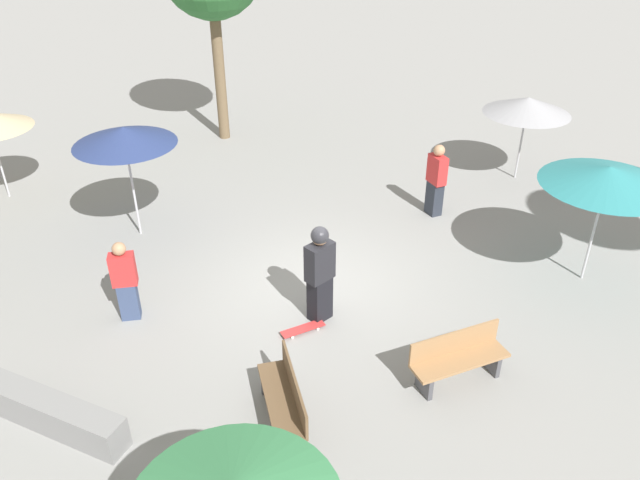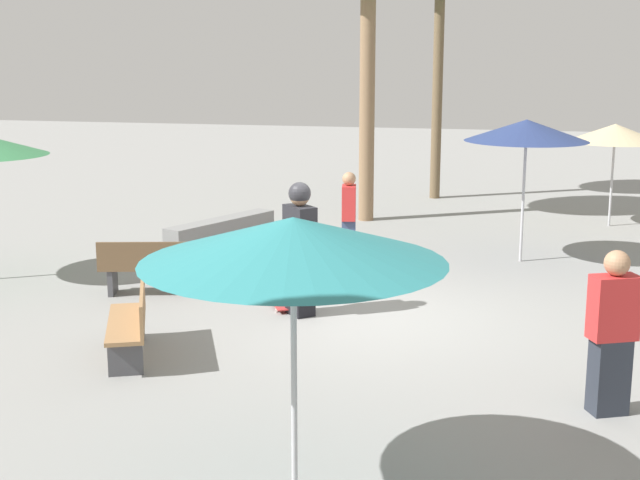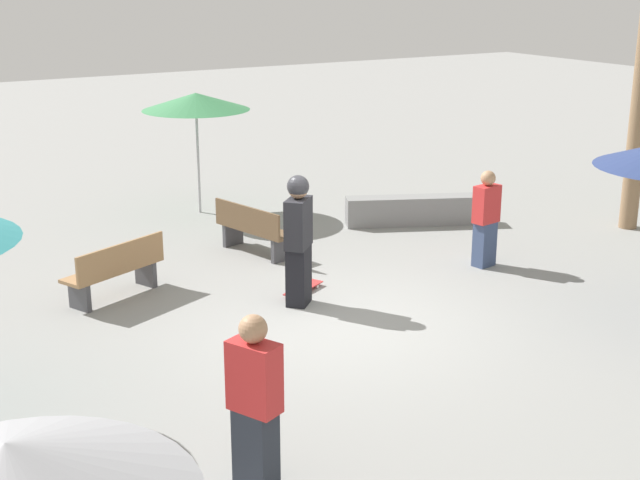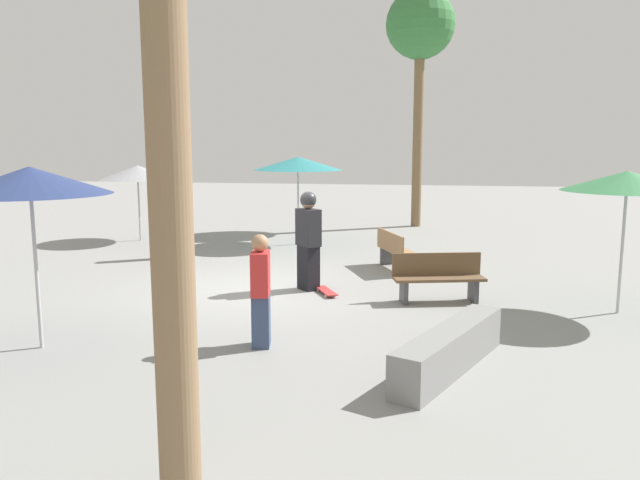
{
  "view_description": "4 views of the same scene",
  "coord_description": "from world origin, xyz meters",
  "px_view_note": "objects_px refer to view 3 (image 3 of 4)",
  "views": [
    {
      "loc": [
        0.14,
        -9.82,
        7.04
      ],
      "look_at": [
        0.16,
        -0.5,
        1.39
      ],
      "focal_mm": 35.0,
      "sensor_mm": 36.0,
      "label": 1
    },
    {
      "loc": [
        11.8,
        2.05,
        3.67
      ],
      "look_at": [
        -0.13,
        -0.68,
        1.03
      ],
      "focal_mm": 50.0,
      "sensor_mm": 36.0,
      "label": 2
    },
    {
      "loc": [
        5.94,
        9.5,
        4.59
      ],
      "look_at": [
        -0.17,
        -0.84,
        0.93
      ],
      "focal_mm": 50.0,
      "sensor_mm": 36.0,
      "label": 3
    },
    {
      "loc": [
        -11.34,
        -3.08,
        2.8
      ],
      "look_at": [
        -0.34,
        -1.22,
        1.04
      ],
      "focal_mm": 35.0,
      "sensor_mm": 36.0,
      "label": 4
    }
  ],
  "objects_px": {
    "shade_umbrella_grey": "(8,476)",
    "bystander_far": "(486,219)",
    "bench_far": "(116,270)",
    "shade_umbrella_green": "(196,102)",
    "skateboard": "(303,288)",
    "bystander_watching": "(255,404)",
    "concrete_ledge": "(415,210)",
    "skater_main": "(298,236)",
    "bench_near": "(254,229)"
  },
  "relations": [
    {
      "from": "shade_umbrella_grey",
      "to": "bystander_watching",
      "type": "xyz_separation_m",
      "value": [
        -2.45,
        -1.96,
        -1.09
      ]
    },
    {
      "from": "concrete_ledge",
      "to": "shade_umbrella_green",
      "type": "distance_m",
      "value": 4.64
    },
    {
      "from": "bench_far",
      "to": "skateboard",
      "type": "bearing_deg",
      "value": -48.59
    },
    {
      "from": "shade_umbrella_grey",
      "to": "bystander_far",
      "type": "bearing_deg",
      "value": -145.47
    },
    {
      "from": "skateboard",
      "to": "shade_umbrella_green",
      "type": "relative_size",
      "value": 0.34
    },
    {
      "from": "bench_near",
      "to": "bystander_watching",
      "type": "height_order",
      "value": "bystander_watching"
    },
    {
      "from": "shade_umbrella_green",
      "to": "bystander_watching",
      "type": "xyz_separation_m",
      "value": [
        3.43,
        9.28,
        -1.32
      ]
    },
    {
      "from": "skater_main",
      "to": "bench_near",
      "type": "relative_size",
      "value": 1.13
    },
    {
      "from": "concrete_ledge",
      "to": "bystander_far",
      "type": "xyz_separation_m",
      "value": [
        0.51,
        2.54,
        0.51
      ]
    },
    {
      "from": "bench_far",
      "to": "bystander_watching",
      "type": "relative_size",
      "value": 0.96
    },
    {
      "from": "skateboard",
      "to": "bystander_far",
      "type": "height_order",
      "value": "bystander_far"
    },
    {
      "from": "skater_main",
      "to": "bench_near",
      "type": "xyz_separation_m",
      "value": [
        -0.5,
        -2.43,
        -0.59
      ]
    },
    {
      "from": "skateboard",
      "to": "skater_main",
      "type": "bearing_deg",
      "value": -154.7
    },
    {
      "from": "skateboard",
      "to": "bench_far",
      "type": "distance_m",
      "value": 2.74
    },
    {
      "from": "skater_main",
      "to": "shade_umbrella_green",
      "type": "height_order",
      "value": "shade_umbrella_green"
    },
    {
      "from": "skater_main",
      "to": "shade_umbrella_grey",
      "type": "distance_m",
      "value": 7.83
    },
    {
      "from": "shade_umbrella_green",
      "to": "concrete_ledge",
      "type": "bearing_deg",
      "value": 137.82
    },
    {
      "from": "bench_near",
      "to": "concrete_ledge",
      "type": "bearing_deg",
      "value": 77.48
    },
    {
      "from": "skateboard",
      "to": "concrete_ledge",
      "type": "height_order",
      "value": "concrete_ledge"
    },
    {
      "from": "bench_far",
      "to": "concrete_ledge",
      "type": "bearing_deg",
      "value": -14.14
    },
    {
      "from": "shade_umbrella_green",
      "to": "bystander_far",
      "type": "distance_m",
      "value": 6.15
    },
    {
      "from": "shade_umbrella_green",
      "to": "bystander_watching",
      "type": "distance_m",
      "value": 9.98
    },
    {
      "from": "bench_far",
      "to": "bystander_far",
      "type": "bearing_deg",
      "value": -39.03
    },
    {
      "from": "shade_umbrella_green",
      "to": "bystander_far",
      "type": "height_order",
      "value": "shade_umbrella_green"
    },
    {
      "from": "skateboard",
      "to": "shade_umbrella_green",
      "type": "xyz_separation_m",
      "value": [
        -0.48,
        -4.97,
        2.12
      ]
    },
    {
      "from": "bystander_watching",
      "to": "bystander_far",
      "type": "relative_size",
      "value": 1.09
    },
    {
      "from": "shade_umbrella_green",
      "to": "shade_umbrella_grey",
      "type": "xyz_separation_m",
      "value": [
        5.88,
        11.23,
        -0.24
      ]
    },
    {
      "from": "shade_umbrella_grey",
      "to": "bystander_far",
      "type": "height_order",
      "value": "shade_umbrella_grey"
    },
    {
      "from": "concrete_ledge",
      "to": "bench_far",
      "type": "height_order",
      "value": "bench_far"
    },
    {
      "from": "bench_near",
      "to": "shade_umbrella_grey",
      "type": "relative_size",
      "value": 0.77
    },
    {
      "from": "skateboard",
      "to": "concrete_ledge",
      "type": "distance_m",
      "value": 4.2
    },
    {
      "from": "bystander_far",
      "to": "skateboard",
      "type": "bearing_deg",
      "value": 162.63
    },
    {
      "from": "concrete_ledge",
      "to": "bystander_watching",
      "type": "height_order",
      "value": "bystander_watching"
    },
    {
      "from": "concrete_ledge",
      "to": "skater_main",
      "type": "bearing_deg",
      "value": 32.78
    },
    {
      "from": "skateboard",
      "to": "bench_near",
      "type": "distance_m",
      "value": 2.08
    },
    {
      "from": "skater_main",
      "to": "bench_near",
      "type": "height_order",
      "value": "skater_main"
    },
    {
      "from": "bench_far",
      "to": "bystander_watching",
      "type": "distance_m",
      "value": 5.51
    },
    {
      "from": "bystander_far",
      "to": "bystander_watching",
      "type": "bearing_deg",
      "value": -157.0
    },
    {
      "from": "bench_far",
      "to": "shade_umbrella_green",
      "type": "distance_m",
      "value": 5.11
    },
    {
      "from": "skater_main",
      "to": "bench_far",
      "type": "xyz_separation_m",
      "value": [
        2.16,
        -1.56,
        -0.59
      ]
    },
    {
      "from": "skater_main",
      "to": "concrete_ledge",
      "type": "distance_m",
      "value": 4.71
    },
    {
      "from": "skateboard",
      "to": "bystander_far",
      "type": "relative_size",
      "value": 0.51
    },
    {
      "from": "shade_umbrella_green",
      "to": "shade_umbrella_grey",
      "type": "distance_m",
      "value": 12.68
    },
    {
      "from": "shade_umbrella_grey",
      "to": "bystander_watching",
      "type": "bearing_deg",
      "value": -141.44
    },
    {
      "from": "skater_main",
      "to": "skateboard",
      "type": "relative_size",
      "value": 2.35
    },
    {
      "from": "skater_main",
      "to": "bystander_far",
      "type": "bearing_deg",
      "value": -44.13
    },
    {
      "from": "bench_far",
      "to": "bystander_far",
      "type": "xyz_separation_m",
      "value": [
        -5.56,
        1.58,
        0.36
      ]
    },
    {
      "from": "bystander_far",
      "to": "shade_umbrella_grey",
      "type": "bearing_deg",
      "value": -155.24
    },
    {
      "from": "skateboard",
      "to": "concrete_ledge",
      "type": "bearing_deg",
      "value": 2.96
    },
    {
      "from": "skateboard",
      "to": "bystander_watching",
      "type": "distance_m",
      "value": 5.28
    }
  ]
}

